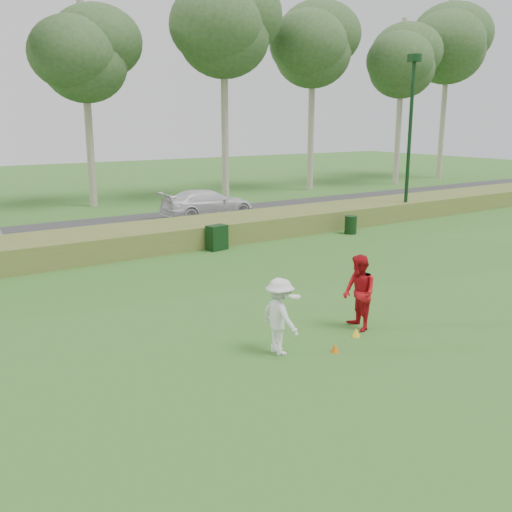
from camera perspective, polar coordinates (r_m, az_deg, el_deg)
ground at (r=13.60m, az=9.51°, el=-8.63°), size 120.00×120.00×0.00m
reed_strip at (r=23.30m, az=-11.00°, el=1.79°), size 80.00×3.00×0.90m
park_road at (r=27.98m, az=-14.97°, el=2.65°), size 80.00×6.00×0.06m
lamp_post at (r=30.35m, az=15.27°, el=14.02°), size 0.70×0.70×8.18m
tree_4 at (r=35.44m, az=-16.82°, el=18.65°), size 6.24×6.24×11.50m
tree_5 at (r=37.13m, az=-3.25°, el=21.84°), size 7.28×7.28×14.00m
tree_6 at (r=42.69m, az=5.70°, el=20.20°), size 7.02×7.02×13.50m
tree_7 at (r=47.35m, az=14.41°, el=18.28°), size 6.50×6.50×12.50m
tree_8 at (r=53.75m, az=18.68°, el=19.41°), size 8.06×8.06×15.00m
player_white at (r=12.61m, az=2.40°, el=-6.04°), size 0.88×1.14×1.73m
player_red at (r=14.22m, az=10.28°, el=-3.65°), size 0.92×1.07×1.88m
cone_orange at (r=13.04m, az=7.90°, el=-9.08°), size 0.19×0.19×0.21m
cone_yellow at (r=14.00m, az=9.99°, el=-7.52°), size 0.20×0.20×0.22m
utility_cabinet at (r=22.75m, az=-3.93°, el=1.85°), size 0.87×0.63×0.99m
trash_bin at (r=26.30m, az=9.44°, el=3.09°), size 0.68×0.68×0.82m
car_right at (r=30.07m, az=-4.85°, el=5.25°), size 5.06×2.20×1.45m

